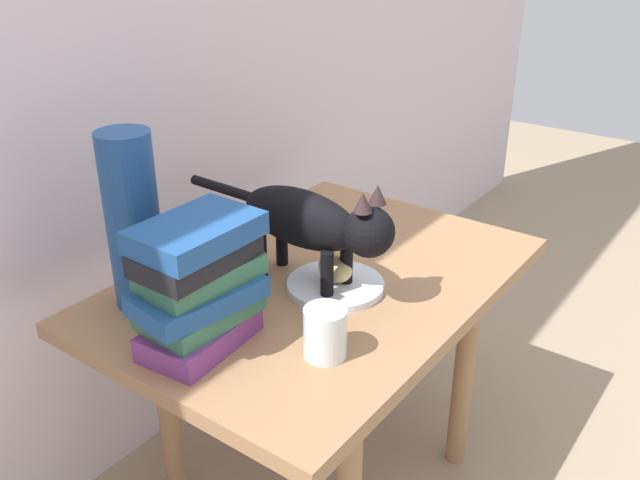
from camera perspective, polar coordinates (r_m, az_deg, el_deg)
The scene contains 9 objects.
ground_plane at distance 1.65m, azimuth 0.00°, elevation -18.73°, with size 6.00×6.00×0.00m, color gray.
side_table at distance 1.38m, azimuth 0.00°, elevation -5.43°, with size 0.85×0.60×0.51m.
plate at distance 1.30m, azimuth 1.29°, elevation -3.78°, with size 0.18×0.18×0.01m, color silver.
bread_roll at distance 1.29m, azimuth 1.27°, elevation -2.32°, with size 0.08×0.06×0.05m, color #E0BC7A.
cat at distance 1.25m, azimuth -0.58°, elevation 1.49°, with size 0.10×0.48×0.23m.
book_stack at distance 1.11m, azimuth -10.05°, elevation -3.61°, with size 0.22×0.15×0.22m.
green_vase at distance 1.23m, azimuth -15.23°, elevation 1.49°, with size 0.09×0.09×0.32m, color navy.
candle_jar at distance 1.10m, azimuth 0.43°, elevation -7.89°, with size 0.07×0.07×0.08m.
tv_remote at distance 1.56m, azimuth -0.52°, elevation 1.59°, with size 0.15×0.04×0.02m, color black.
Camera 1 is at (-0.95, -0.69, 1.16)m, focal length 38.61 mm.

